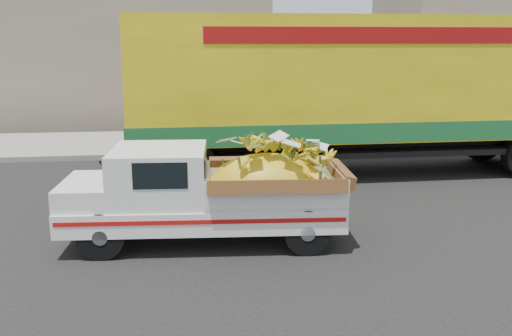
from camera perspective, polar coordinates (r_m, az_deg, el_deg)
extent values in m
plane|color=black|center=(9.81, 6.47, -6.78)|extent=(100.00, 100.00, 0.00)
cube|color=gray|center=(16.38, 0.81, 1.53)|extent=(60.00, 0.25, 0.15)
cube|color=gray|center=(18.43, -0.09, 2.78)|extent=(60.00, 4.00, 0.14)
cube|color=gray|center=(24.61, -21.06, 10.16)|extent=(18.00, 6.00, 5.00)
cylinder|color=black|center=(8.98, -15.24, -6.58)|extent=(0.74, 0.26, 0.72)
cylinder|color=black|center=(10.28, -13.70, -4.03)|extent=(0.74, 0.26, 0.72)
cylinder|color=black|center=(8.88, 5.13, -6.39)|extent=(0.74, 0.26, 0.72)
cylinder|color=black|center=(10.19, 3.99, -3.83)|extent=(0.74, 0.26, 0.72)
cube|color=silver|center=(9.40, -5.30, -4.23)|extent=(4.57, 1.91, 0.37)
cube|color=#A50F0C|center=(8.61, -5.48, -5.42)|extent=(4.37, 0.30, 0.07)
cube|color=silver|center=(9.76, -18.34, -4.82)|extent=(0.20, 1.59, 0.13)
cube|color=silver|center=(9.55, -16.41, -2.22)|extent=(0.91, 1.57, 0.34)
cube|color=silver|center=(9.29, -9.63, -0.64)|extent=(1.57, 1.65, 0.86)
cube|color=black|center=(8.49, -9.58, -0.79)|extent=(0.81, 0.06, 0.40)
cube|color=silver|center=(9.32, 1.68, -1.60)|extent=(2.29, 1.76, 0.49)
ellipsoid|color=#F2A515|center=(9.34, 1.10, -2.21)|extent=(2.06, 1.42, 1.22)
cylinder|color=black|center=(16.84, 21.63, 2.58)|extent=(1.11, 0.34, 1.10)
cylinder|color=black|center=(12.67, -6.47, 0.30)|extent=(1.11, 0.34, 1.10)
cylinder|color=black|center=(14.63, -6.74, 1.98)|extent=(1.11, 0.34, 1.10)
cube|color=black|center=(14.44, 11.52, 2.59)|extent=(12.02, 1.23, 0.36)
cube|color=yellow|center=(14.25, 11.81, 8.94)|extent=(11.81, 2.72, 2.84)
cube|color=#1A5B2A|center=(14.37, 11.60, 4.28)|extent=(11.87, 2.74, 0.45)
cube|color=maroon|center=(13.05, 13.93, 12.77)|extent=(8.40, 0.18, 0.35)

